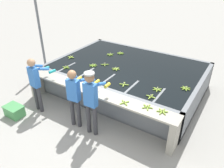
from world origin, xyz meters
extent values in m
plane|color=#A3A099|center=(0.00, 0.00, 0.00)|extent=(80.00, 80.00, 0.00)
cube|color=gray|center=(0.00, 2.18, 0.03)|extent=(4.82, 3.47, 0.06)
cube|color=gray|center=(0.00, 0.51, 0.46)|extent=(4.82, 0.12, 0.91)
cube|color=gray|center=(0.00, 3.86, 0.46)|extent=(4.82, 0.12, 0.91)
cube|color=gray|center=(-2.35, 2.18, 0.46)|extent=(0.12, 3.47, 0.91)
cube|color=gray|center=(2.35, 2.18, 0.46)|extent=(0.12, 3.47, 0.91)
cube|color=black|center=(0.00, 2.18, 0.48)|extent=(4.58, 3.23, 0.84)
cube|color=gray|center=(-1.61, 0.97, 0.46)|extent=(0.06, 0.80, 0.91)
cube|color=gray|center=(-0.80, 0.97, 0.46)|extent=(0.06, 0.80, 0.91)
cube|color=gray|center=(0.00, 0.97, 0.46)|extent=(0.06, 0.80, 0.91)
cube|color=gray|center=(0.80, 0.97, 0.46)|extent=(0.06, 0.80, 0.91)
cube|color=gray|center=(1.61, 0.97, 0.46)|extent=(0.06, 0.80, 0.91)
cube|color=#A8A393|center=(0.00, 0.23, 0.89)|extent=(4.82, 0.45, 0.05)
cube|color=#A8A393|center=(-2.31, 0.23, 0.43)|extent=(0.16, 0.41, 0.86)
cube|color=#A8A393|center=(2.31, 0.23, 0.43)|extent=(0.16, 0.41, 0.86)
cylinder|color=#38383D|center=(-1.68, -0.35, 0.41)|extent=(0.11, 0.11, 0.83)
cylinder|color=#38383D|center=(-1.48, -0.38, 0.41)|extent=(0.11, 0.11, 0.83)
cube|color=blue|center=(-1.58, -0.36, 1.12)|extent=(0.34, 0.22, 0.59)
sphere|color=tan|center=(-1.58, -0.36, 1.56)|extent=(0.22, 0.22, 0.22)
cylinder|color=blue|center=(-1.70, -0.09, 1.33)|extent=(0.13, 0.32, 0.18)
cylinder|color=teal|center=(-1.66, 0.16, 1.16)|extent=(0.11, 0.21, 0.08)
cylinder|color=blue|center=(-1.38, -0.14, 1.33)|extent=(0.13, 0.32, 0.18)
cylinder|color=teal|center=(-1.34, 0.11, 1.16)|extent=(0.11, 0.21, 0.08)
cylinder|color=#38383D|center=(-0.29, -0.31, 0.41)|extent=(0.11, 0.11, 0.83)
cylinder|color=#38383D|center=(-0.09, -0.29, 0.41)|extent=(0.11, 0.11, 0.83)
cube|color=blue|center=(-0.19, -0.30, 1.12)|extent=(0.34, 0.21, 0.58)
sphere|color=#9E704C|center=(-0.19, -0.30, 1.55)|extent=(0.22, 0.22, 0.22)
cylinder|color=blue|center=(-0.38, -0.07, 1.32)|extent=(0.12, 0.32, 0.18)
cylinder|color=gold|center=(-0.41, 0.18, 1.16)|extent=(0.11, 0.21, 0.08)
cylinder|color=blue|center=(-0.06, -0.03, 1.32)|extent=(0.12, 0.32, 0.18)
cylinder|color=gold|center=(-0.09, 0.22, 1.16)|extent=(0.11, 0.21, 0.08)
cylinder|color=#38383D|center=(0.26, -0.32, 0.43)|extent=(0.11, 0.11, 0.87)
cylinder|color=#38383D|center=(0.46, -0.31, 0.43)|extent=(0.11, 0.11, 0.87)
cube|color=blue|center=(0.36, -0.31, 1.17)|extent=(0.33, 0.18, 0.61)
sphere|color=#896042|center=(0.36, -0.31, 1.63)|extent=(0.23, 0.23, 0.23)
cylinder|color=#9E9E99|center=(0.36, -0.31, 1.74)|extent=(0.25, 0.25, 0.04)
cylinder|color=blue|center=(0.19, -0.07, 1.40)|extent=(0.09, 0.31, 0.18)
cylinder|color=gold|center=(0.19, 0.18, 1.23)|extent=(0.09, 0.20, 0.08)
cylinder|color=blue|center=(0.51, -0.06, 1.40)|extent=(0.09, 0.31, 0.18)
cylinder|color=gold|center=(0.51, 0.19, 1.23)|extent=(0.09, 0.20, 0.08)
ellipsoid|color=#9EC642|center=(0.59, 0.88, 0.92)|extent=(0.09, 0.17, 0.04)
ellipsoid|color=#9EC642|center=(0.62, 0.95, 0.92)|extent=(0.17, 0.09, 0.04)
ellipsoid|color=#9EC642|center=(0.55, 0.98, 0.92)|extent=(0.09, 0.17, 0.04)
ellipsoid|color=#9EC642|center=(0.52, 0.91, 0.92)|extent=(0.17, 0.09, 0.04)
cylinder|color=tan|center=(0.57, 0.93, 0.96)|extent=(0.03, 0.03, 0.04)
ellipsoid|color=#93BC3D|center=(1.47, 1.13, 0.92)|extent=(0.08, 0.17, 0.04)
ellipsoid|color=#93BC3D|center=(1.51, 1.17, 0.92)|extent=(0.17, 0.08, 0.04)
ellipsoid|color=#93BC3D|center=(1.50, 1.22, 0.92)|extent=(0.15, 0.15, 0.04)
ellipsoid|color=#93BC3D|center=(1.44, 1.24, 0.92)|extent=(0.08, 0.17, 0.04)
ellipsoid|color=#93BC3D|center=(1.40, 1.20, 0.92)|extent=(0.17, 0.08, 0.04)
ellipsoid|color=#93BC3D|center=(1.42, 1.15, 0.92)|extent=(0.15, 0.15, 0.04)
cylinder|color=tan|center=(1.46, 1.18, 0.96)|extent=(0.03, 0.03, 0.04)
ellipsoid|color=#8CB738|center=(-1.04, 2.61, 0.92)|extent=(0.17, 0.05, 0.04)
ellipsoid|color=#8CB738|center=(-1.02, 2.56, 0.92)|extent=(0.13, 0.16, 0.04)
ellipsoid|color=#8CB738|center=(-0.96, 2.56, 0.92)|extent=(0.11, 0.17, 0.04)
ellipsoid|color=#8CB738|center=(-0.93, 2.60, 0.92)|extent=(0.17, 0.05, 0.04)
ellipsoid|color=#8CB738|center=(-0.96, 2.65, 0.92)|extent=(0.13, 0.16, 0.04)
ellipsoid|color=#8CB738|center=(-1.01, 2.66, 0.92)|extent=(0.11, 0.17, 0.04)
cylinder|color=tan|center=(-0.99, 2.61, 0.96)|extent=(0.03, 0.03, 0.04)
ellipsoid|color=#93BC3D|center=(-0.69, 1.73, 0.92)|extent=(0.16, 0.13, 0.04)
ellipsoid|color=#93BC3D|center=(-0.62, 1.72, 0.92)|extent=(0.13, 0.16, 0.04)
ellipsoid|color=#93BC3D|center=(-0.60, 1.79, 0.92)|extent=(0.16, 0.13, 0.04)
ellipsoid|color=#93BC3D|center=(-0.68, 1.81, 0.92)|extent=(0.13, 0.16, 0.04)
cylinder|color=tan|center=(-0.65, 1.76, 0.96)|extent=(0.03, 0.03, 0.04)
ellipsoid|color=#9EC642|center=(-1.98, 1.63, 0.92)|extent=(0.17, 0.06, 0.04)
ellipsoid|color=#9EC642|center=(-2.04, 1.68, 0.92)|extent=(0.06, 0.17, 0.04)
ellipsoid|color=#9EC642|center=(-2.08, 1.62, 0.92)|extent=(0.17, 0.06, 0.04)
ellipsoid|color=#9EC642|center=(-2.02, 1.57, 0.92)|extent=(0.06, 0.17, 0.04)
cylinder|color=tan|center=(-2.03, 1.62, 0.96)|extent=(0.03, 0.03, 0.04)
ellipsoid|color=#9EC642|center=(1.41, 0.75, 0.92)|extent=(0.17, 0.04, 0.04)
ellipsoid|color=#9EC642|center=(1.46, 0.70, 0.92)|extent=(0.04, 0.17, 0.04)
ellipsoid|color=#9EC642|center=(1.52, 0.75, 0.92)|extent=(0.17, 0.04, 0.04)
ellipsoid|color=#9EC642|center=(1.46, 0.81, 0.92)|extent=(0.04, 0.17, 0.04)
cylinder|color=tan|center=(1.46, 0.75, 0.96)|extent=(0.03, 0.03, 0.04)
ellipsoid|color=#8CB738|center=(-1.58, 0.94, 0.92)|extent=(0.05, 0.17, 0.04)
ellipsoid|color=#8CB738|center=(-1.63, 0.88, 0.92)|extent=(0.17, 0.05, 0.04)
ellipsoid|color=#8CB738|center=(-1.57, 0.83, 0.92)|extent=(0.05, 0.17, 0.04)
ellipsoid|color=#8CB738|center=(-1.52, 0.89, 0.92)|extent=(0.17, 0.05, 0.04)
cylinder|color=tan|center=(-1.58, 0.89, 0.96)|extent=(0.03, 0.03, 0.04)
ellipsoid|color=#7FAD33|center=(-0.97, 1.53, 0.92)|extent=(0.15, 0.14, 0.04)
ellipsoid|color=#7FAD33|center=(-0.98, 1.48, 0.92)|extent=(0.17, 0.07, 0.04)
ellipsoid|color=#7FAD33|center=(-0.96, 1.44, 0.92)|extent=(0.11, 0.17, 0.04)
ellipsoid|color=#7FAD33|center=(-0.91, 1.44, 0.92)|extent=(0.10, 0.17, 0.04)
ellipsoid|color=#7FAD33|center=(-0.88, 1.48, 0.92)|extent=(0.17, 0.08, 0.04)
ellipsoid|color=#7FAD33|center=(-0.89, 1.53, 0.92)|extent=(0.16, 0.13, 0.04)
ellipsoid|color=#7FAD33|center=(-0.93, 1.55, 0.92)|extent=(0.04, 0.17, 0.04)
cylinder|color=tan|center=(-0.93, 1.49, 0.96)|extent=(0.03, 0.03, 0.04)
ellipsoid|color=#9EC642|center=(-0.12, 1.63, 0.92)|extent=(0.14, 0.15, 0.04)
ellipsoid|color=#9EC642|center=(-0.10, 1.68, 0.92)|extent=(0.17, 0.07, 0.04)
ellipsoid|color=#9EC642|center=(-0.14, 1.72, 0.92)|extent=(0.09, 0.17, 0.04)
ellipsoid|color=#9EC642|center=(-0.19, 1.71, 0.92)|extent=(0.14, 0.15, 0.04)
ellipsoid|color=#9EC642|center=(-0.21, 1.66, 0.92)|extent=(0.17, 0.07, 0.04)
ellipsoid|color=#9EC642|center=(-0.17, 1.62, 0.92)|extent=(0.09, 0.17, 0.04)
cylinder|color=tan|center=(-0.16, 1.67, 0.96)|extent=(0.03, 0.03, 0.04)
ellipsoid|color=#7FAD33|center=(-0.69, 2.96, 0.92)|extent=(0.16, 0.12, 0.04)
ellipsoid|color=#7FAD33|center=(-0.73, 2.99, 0.92)|extent=(0.05, 0.17, 0.04)
ellipsoid|color=#7FAD33|center=(-0.77, 2.97, 0.92)|extent=(0.15, 0.14, 0.04)
ellipsoid|color=#7FAD33|center=(-0.79, 2.92, 0.92)|extent=(0.17, 0.06, 0.04)
ellipsoid|color=#7FAD33|center=(-0.76, 2.88, 0.92)|extent=(0.12, 0.16, 0.04)
ellipsoid|color=#7FAD33|center=(-0.72, 2.88, 0.92)|extent=(0.09, 0.17, 0.04)
ellipsoid|color=#7FAD33|center=(-0.68, 2.91, 0.92)|extent=(0.17, 0.09, 0.04)
cylinder|color=tan|center=(-0.73, 2.93, 0.96)|extent=(0.03, 0.03, 0.04)
ellipsoid|color=#8CB738|center=(2.04, 1.68, 0.92)|extent=(0.15, 0.14, 0.04)
ellipsoid|color=#8CB738|center=(2.03, 1.64, 0.92)|extent=(0.17, 0.07, 0.04)
ellipsoid|color=#8CB738|center=(2.06, 1.60, 0.92)|extent=(0.11, 0.17, 0.04)
ellipsoid|color=#8CB738|center=(2.11, 1.60, 0.92)|extent=(0.10, 0.17, 0.04)
ellipsoid|color=#8CB738|center=(2.14, 1.63, 0.92)|extent=(0.17, 0.08, 0.04)
ellipsoid|color=#8CB738|center=(2.13, 1.68, 0.92)|extent=(0.16, 0.13, 0.04)
ellipsoid|color=#8CB738|center=(2.09, 1.70, 0.92)|extent=(0.04, 0.17, 0.04)
cylinder|color=tan|center=(2.09, 1.65, 0.96)|extent=(0.03, 0.03, 0.04)
ellipsoid|color=#9EC642|center=(1.01, 0.11, 0.93)|extent=(0.12, 0.16, 0.04)
ellipsoid|color=#9EC642|center=(1.08, 0.12, 0.93)|extent=(0.16, 0.12, 0.04)
ellipsoid|color=#9EC642|center=(1.06, 0.20, 0.93)|extent=(0.12, 0.16, 0.04)
ellipsoid|color=#9EC642|center=(0.99, 0.18, 0.93)|extent=(0.16, 0.12, 0.04)
cylinder|color=tan|center=(1.03, 0.15, 0.96)|extent=(0.03, 0.03, 0.04)
ellipsoid|color=#9EC642|center=(1.99, 0.33, 0.93)|extent=(0.17, 0.10, 0.04)
ellipsoid|color=#9EC642|center=(1.95, 0.36, 0.93)|extent=(0.05, 0.17, 0.04)
ellipsoid|color=#9EC642|center=(1.90, 0.34, 0.93)|extent=(0.16, 0.13, 0.04)
ellipsoid|color=#9EC642|center=(1.89, 0.29, 0.93)|extent=(0.17, 0.10, 0.04)
ellipsoid|color=#9EC642|center=(1.94, 0.25, 0.93)|extent=(0.05, 0.17, 0.04)
ellipsoid|color=#9EC642|center=(1.99, 0.28, 0.93)|extent=(0.16, 0.13, 0.04)
cylinder|color=tan|center=(1.94, 0.31, 0.96)|extent=(0.03, 0.03, 0.04)
ellipsoid|color=#93BC3D|center=(1.63, 0.29, 0.93)|extent=(0.17, 0.07, 0.04)
ellipsoid|color=#93BC3D|center=(1.59, 0.34, 0.93)|extent=(0.05, 0.17, 0.04)
ellipsoid|color=#93BC3D|center=(1.53, 0.30, 0.93)|extent=(0.17, 0.10, 0.04)
ellipsoid|color=#93BC3D|center=(1.54, 0.24, 0.93)|extent=(0.14, 0.15, 0.04)
ellipsoid|color=#93BC3D|center=(1.61, 0.23, 0.93)|extent=(0.12, 0.17, 0.04)
cylinder|color=tan|center=(1.58, 0.28, 0.96)|extent=(0.03, 0.03, 0.04)
cube|color=silver|center=(-0.91, 0.11, 0.92)|extent=(0.12, 0.19, 0.00)
cube|color=black|center=(-1.00, 0.29, 0.92)|extent=(0.07, 0.10, 0.02)
cube|color=silver|center=(0.15, 0.23, 0.92)|extent=(0.17, 0.16, 0.00)
cube|color=black|center=(0.01, 0.09, 0.92)|extent=(0.09, 0.09, 0.02)
cube|color=#4C9E56|center=(-1.97, -0.95, 0.15)|extent=(0.52, 0.36, 0.30)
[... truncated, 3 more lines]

